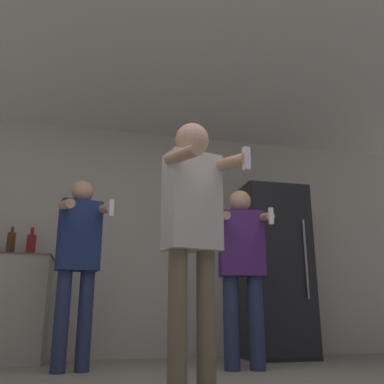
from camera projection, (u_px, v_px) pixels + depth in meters
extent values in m
cube|color=beige|center=(150.00, 239.00, 4.86)|extent=(7.00, 0.06, 2.55)
cube|color=silver|center=(176.00, 72.00, 3.89)|extent=(7.00, 3.30, 0.05)
cube|color=#262628|center=(272.00, 270.00, 4.72)|extent=(0.71, 0.66, 1.83)
cube|color=black|center=(286.00, 267.00, 4.41)|extent=(0.68, 0.01, 1.76)
cylinder|color=#99999E|center=(306.00, 259.00, 4.46)|extent=(0.02, 0.02, 0.83)
cylinder|color=#563314|center=(11.00, 245.00, 4.29)|extent=(0.08, 0.08, 0.24)
cylinder|color=#563314|center=(12.00, 230.00, 4.33)|extent=(0.03, 0.03, 0.05)
sphere|color=maroon|center=(13.00, 228.00, 4.33)|extent=(0.03, 0.03, 0.03)
cylinder|color=maroon|center=(31.00, 246.00, 4.33)|extent=(0.09, 0.09, 0.22)
cylinder|color=maroon|center=(32.00, 232.00, 4.37)|extent=(0.03, 0.03, 0.07)
sphere|color=maroon|center=(33.00, 229.00, 4.38)|extent=(0.04, 0.04, 0.04)
cylinder|color=#75664C|center=(178.00, 321.00, 2.47)|extent=(0.12, 0.12, 0.83)
cylinder|color=#75664C|center=(206.00, 321.00, 2.56)|extent=(0.12, 0.12, 0.83)
cube|color=beige|center=(192.00, 202.00, 2.71)|extent=(0.38, 0.27, 0.62)
sphere|color=tan|center=(192.00, 140.00, 2.83)|extent=(0.22, 0.22, 0.22)
cylinder|color=tan|center=(182.00, 155.00, 2.54)|extent=(0.17, 0.41, 0.14)
cylinder|color=tan|center=(229.00, 163.00, 2.68)|extent=(0.17, 0.41, 0.14)
cube|color=white|center=(246.00, 159.00, 2.51)|extent=(0.04, 0.04, 0.14)
cylinder|color=navy|center=(231.00, 322.00, 3.63)|extent=(0.13, 0.13, 0.77)
cylinder|color=navy|center=(256.00, 322.00, 3.65)|extent=(0.13, 0.13, 0.77)
cube|color=#4C236B|center=(241.00, 244.00, 3.82)|extent=(0.42, 0.26, 0.58)
sphere|color=tan|center=(240.00, 201.00, 3.93)|extent=(0.20, 0.20, 0.20)
cylinder|color=tan|center=(223.00, 216.00, 3.69)|extent=(0.13, 0.37, 0.13)
cylinder|color=tan|center=(265.00, 217.00, 3.72)|extent=(0.13, 0.37, 0.13)
cube|color=white|center=(271.00, 216.00, 3.55)|extent=(0.04, 0.04, 0.14)
cylinder|color=navy|center=(61.00, 320.00, 3.47)|extent=(0.12, 0.12, 0.81)
cylinder|color=navy|center=(85.00, 320.00, 3.55)|extent=(0.12, 0.12, 0.81)
cube|color=navy|center=(79.00, 236.00, 3.71)|extent=(0.38, 0.28, 0.60)
sphere|color=tan|center=(83.00, 191.00, 3.82)|extent=(0.20, 0.20, 0.20)
cylinder|color=tan|center=(66.00, 204.00, 3.54)|extent=(0.16, 0.38, 0.14)
cylinder|color=tan|center=(105.00, 209.00, 3.68)|extent=(0.16, 0.38, 0.14)
cube|color=white|center=(111.00, 208.00, 3.52)|extent=(0.04, 0.04, 0.14)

